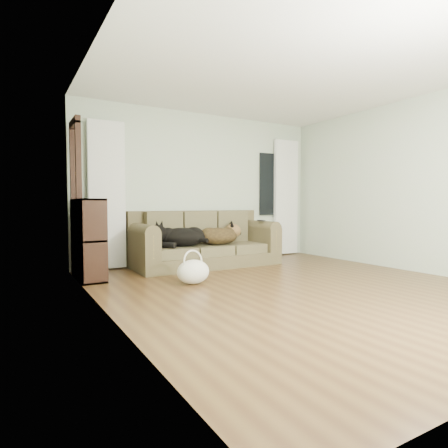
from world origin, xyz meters
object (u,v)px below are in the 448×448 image
dog_black_lab (180,238)px  dog_shepherd (220,236)px  bookshelf (88,242)px  tote_bag (193,271)px  sofa (207,239)px

dog_black_lab → dog_shepherd: (0.70, -0.05, 0.01)m
bookshelf → dog_shepherd: bearing=6.7°
tote_bag → bookshelf: (-1.08, 1.01, 0.34)m
bookshelf → tote_bag: bearing=-38.9°
dog_black_lab → tote_bag: dog_black_lab is taller
sofa → bookshelf: bookshelf is taller
tote_bag → dog_shepherd: bearing=47.5°
dog_black_lab → bookshelf: bookshelf is taller
sofa → dog_shepherd: sofa is taller
sofa → bookshelf: bearing=-175.3°
dog_shepherd → tote_bag: size_ratio=1.63×
dog_shepherd → tote_bag: bearing=51.4°
sofa → bookshelf: 1.88m
dog_black_lab → sofa: bearing=31.0°
dog_black_lab → bookshelf: 1.40m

